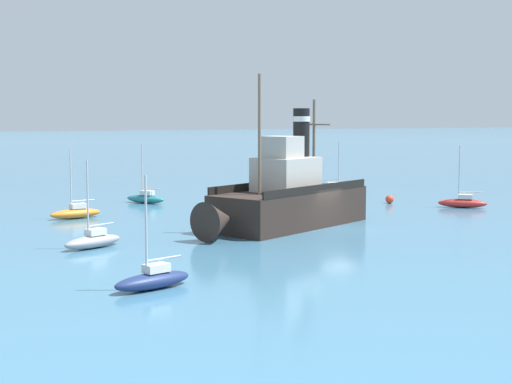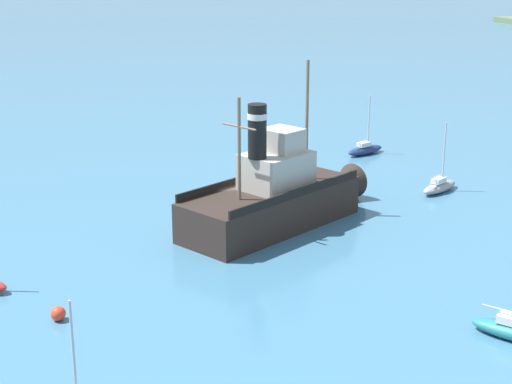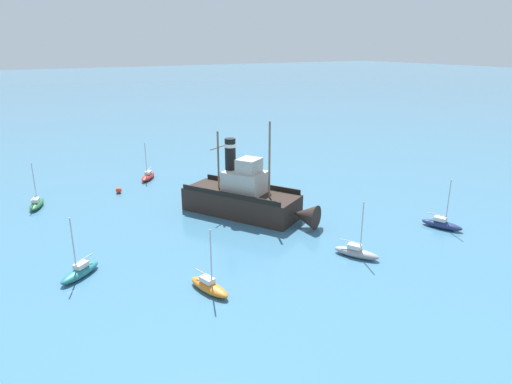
{
  "view_description": "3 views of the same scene",
  "coord_description": "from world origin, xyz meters",
  "px_view_note": "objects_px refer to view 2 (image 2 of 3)",
  "views": [
    {
      "loc": [
        -44.86,
        23.8,
        7.44
      ],
      "look_at": [
        3.4,
        4.16,
        2.22
      ],
      "focal_mm": 55.0,
      "sensor_mm": 36.0,
      "label": 1
    },
    {
      "loc": [
        44.8,
        -12.06,
        16.23
      ],
      "look_at": [
        -0.11,
        2.02,
        1.7
      ],
      "focal_mm": 55.0,
      "sensor_mm": 36.0,
      "label": 2
    },
    {
      "loc": [
        23.04,
        41.24,
        16.94
      ],
      "look_at": [
        0.08,
        2.4,
        2.09
      ],
      "focal_mm": 32.0,
      "sensor_mm": 36.0,
      "label": 3
    }
  ],
  "objects_px": {
    "sailboat_navy": "(365,149)",
    "old_tugboat": "(277,196)",
    "mooring_buoy": "(58,314)",
    "sailboat_grey": "(440,186)"
  },
  "relations": [
    {
      "from": "sailboat_navy",
      "to": "old_tugboat",
      "type": "bearing_deg",
      "value": -41.34
    },
    {
      "from": "old_tugboat",
      "to": "mooring_buoy",
      "type": "xyz_separation_m",
      "value": [
        9.45,
        -13.83,
        -1.48
      ]
    },
    {
      "from": "old_tugboat",
      "to": "sailboat_grey",
      "type": "relative_size",
      "value": 2.9
    },
    {
      "from": "sailboat_grey",
      "to": "mooring_buoy",
      "type": "bearing_deg",
      "value": -65.01
    },
    {
      "from": "old_tugboat",
      "to": "mooring_buoy",
      "type": "height_order",
      "value": "old_tugboat"
    },
    {
      "from": "sailboat_grey",
      "to": "mooring_buoy",
      "type": "relative_size",
      "value": 7.08
    },
    {
      "from": "old_tugboat",
      "to": "sailboat_grey",
      "type": "distance_m",
      "value": 13.53
    },
    {
      "from": "sailboat_grey",
      "to": "mooring_buoy",
      "type": "distance_m",
      "value": 29.71
    },
    {
      "from": "mooring_buoy",
      "to": "sailboat_grey",
      "type": "bearing_deg",
      "value": 114.99
    },
    {
      "from": "mooring_buoy",
      "to": "old_tugboat",
      "type": "bearing_deg",
      "value": 124.35
    }
  ]
}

